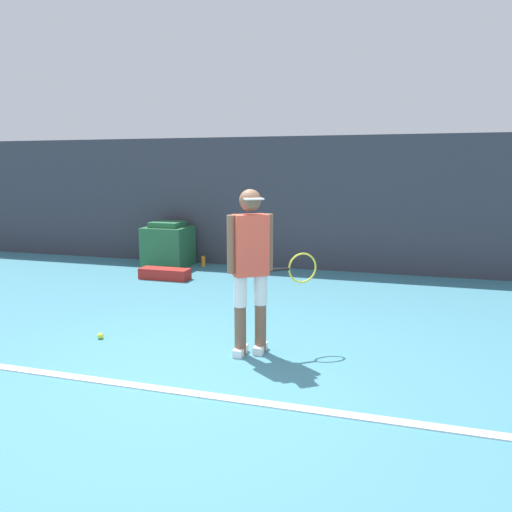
% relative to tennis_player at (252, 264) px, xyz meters
% --- Properties ---
extents(ground_plane, '(24.00, 24.00, 0.00)m').
position_rel_tennis_player_xyz_m(ground_plane, '(-0.31, -0.76, -0.95)').
color(ground_plane, teal).
extents(back_wall, '(24.00, 0.10, 2.47)m').
position_rel_tennis_player_xyz_m(back_wall, '(-0.31, 4.50, 0.29)').
color(back_wall, '#383842').
rests_on(back_wall, ground_plane).
extents(court_baseline, '(21.60, 0.10, 0.01)m').
position_rel_tennis_player_xyz_m(court_baseline, '(-0.31, -1.06, -0.94)').
color(court_baseline, white).
rests_on(court_baseline, ground_plane).
extents(tennis_player, '(0.81, 0.63, 1.70)m').
position_rel_tennis_player_xyz_m(tennis_player, '(0.00, 0.00, 0.00)').
color(tennis_player, brown).
rests_on(tennis_player, ground_plane).
extents(tennis_ball, '(0.07, 0.07, 0.07)m').
position_rel_tennis_player_xyz_m(tennis_ball, '(-1.77, -0.07, -0.91)').
color(tennis_ball, '#D1E533').
rests_on(tennis_ball, ground_plane).
extents(covered_chair, '(0.83, 0.79, 0.87)m').
position_rel_tennis_player_xyz_m(covered_chair, '(-2.94, 4.00, -0.54)').
color(covered_chair, '#28663D').
rests_on(covered_chair, ground_plane).
extents(equipment_bag, '(0.87, 0.30, 0.19)m').
position_rel_tennis_player_xyz_m(equipment_bag, '(-2.47, 2.91, -0.85)').
color(equipment_bag, '#B2231E').
rests_on(equipment_bag, ground_plane).
extents(water_bottle, '(0.08, 0.08, 0.23)m').
position_rel_tennis_player_xyz_m(water_bottle, '(-2.27, 4.14, -0.84)').
color(water_bottle, orange).
rests_on(water_bottle, ground_plane).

